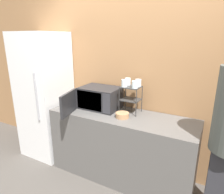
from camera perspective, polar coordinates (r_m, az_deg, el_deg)
The scene contains 11 objects.
ground_plane at distance 2.79m, azimuth -0.57°, elevation -24.66°, with size 12.00×12.00×0.00m, color #4C4742.
wall_back at distance 2.74m, azimuth 6.06°, elevation 5.16°, with size 8.00×0.06×2.60m.
counter at distance 2.75m, azimuth 2.62°, elevation -13.81°, with size 1.89×0.62×0.90m.
microwave at distance 2.74m, azimuth -3.86°, elevation -0.29°, with size 0.56×0.79×0.29m.
dish_rack at distance 2.56m, azimuth 5.39°, elevation 0.85°, with size 0.24×0.21×0.35m.
glass_front_left at distance 2.50m, azimuth 3.57°, elevation 3.96°, with size 0.08×0.08×0.09m.
glass_back_right at distance 2.54m, azimuth 7.49°, elevation 4.05°, with size 0.08×0.08×0.09m.
glass_front_right at distance 2.45m, azimuth 6.56°, elevation 3.57°, with size 0.08×0.08×0.09m.
glass_back_left at distance 2.60m, azimuth 4.52°, elevation 4.43°, with size 0.08×0.08×0.09m.
bowl at distance 2.46m, azimuth 2.94°, elevation -5.22°, with size 0.17×0.17×0.06m.
refrigerator at distance 3.29m, azimuth -18.66°, elevation 0.27°, with size 0.68×0.66×1.92m.
Camera 1 is at (1.02, -1.83, 1.86)m, focal length 32.00 mm.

